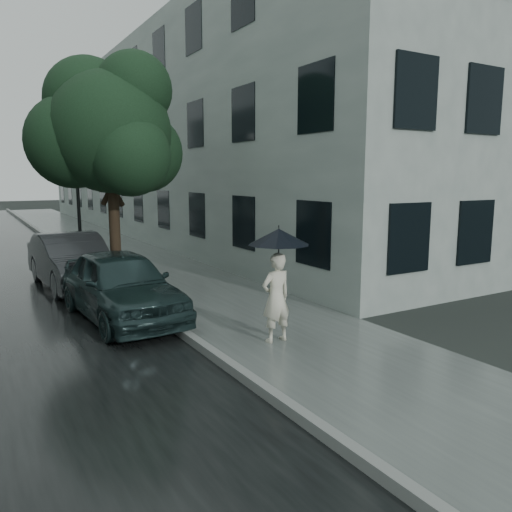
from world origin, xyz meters
TOP-DOWN VIEW (x-y plane):
  - ground at (0.00, 0.00)m, footprint 120.00×120.00m
  - sidewalk at (0.25, 12.00)m, footprint 3.50×60.00m
  - kerb_near at (-1.57, 12.00)m, footprint 0.15×60.00m
  - building_near at (5.47, 19.50)m, footprint 7.02×36.00m
  - pedestrian at (-0.25, 1.18)m, footprint 0.60×0.42m
  - umbrella at (-0.21, 1.19)m, footprint 1.11×1.11m
  - street_tree at (-1.45, 7.31)m, footprint 4.07×3.69m
  - lamp_post at (-1.44, 12.59)m, footprint 0.82×0.47m
  - car_near at (-2.20, 4.00)m, footprint 1.93×4.24m
  - car_far at (-2.49, 7.64)m, footprint 1.74×4.34m

SIDE VIEW (x-z plane):
  - ground at x=0.00m, z-range 0.00..0.00m
  - sidewalk at x=0.25m, z-range 0.00..0.01m
  - kerb_near at x=-1.57m, z-range 0.00..0.15m
  - car_far at x=-2.49m, z-range 0.01..1.41m
  - car_near at x=-2.20m, z-range 0.01..1.42m
  - pedestrian at x=-0.25m, z-range 0.01..1.59m
  - umbrella at x=-0.21m, z-range 1.31..2.43m
  - lamp_post at x=-1.44m, z-range 0.35..5.03m
  - street_tree at x=-1.45m, z-range 1.04..7.08m
  - building_near at x=5.47m, z-range 0.00..9.00m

